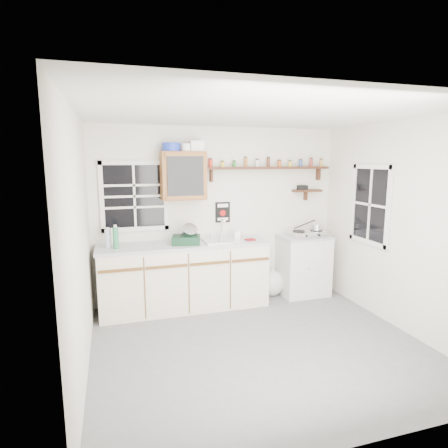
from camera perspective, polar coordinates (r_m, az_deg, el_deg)
The scene contains 18 objects.
room at distance 3.98m, azimuth 5.64°, elevation -1.71°, with size 3.64×3.24×2.54m.
main_cabinet at distance 5.23m, azimuth -6.02°, elevation -7.83°, with size 2.31×0.63×0.92m.
right_cabinet at distance 5.86m, azimuth 11.94°, elevation -6.11°, with size 0.73×0.57×0.91m.
sink at distance 5.24m, azimuth -0.35°, elevation -2.44°, with size 0.52×0.44×0.29m.
upper_cabinet at distance 5.14m, azimuth -6.21°, elevation 7.33°, with size 0.60×0.32×0.65m.
upper_cabinet_clutter at distance 5.14m, azimuth -6.50°, elevation 11.61°, with size 0.56×0.24×0.14m.
spice_shelf at distance 5.58m, azimuth 6.74°, elevation 8.57°, with size 1.91×0.18×0.35m.
secondary_shelf at distance 5.89m, azimuth 12.31°, elevation 5.05°, with size 0.45×0.16×0.24m.
warning_sign at distance 5.47m, azimuth -0.20°, elevation 1.80°, with size 0.22×0.02×0.30m.
window_back at distance 5.22m, azimuth -13.49°, elevation 4.13°, with size 0.93×0.03×0.98m.
window_right at distance 5.33m, azimuth 21.40°, elevation 2.75°, with size 0.03×0.78×1.08m.
water_bottles at distance 4.99m, azimuth -16.72°, elevation -2.05°, with size 0.17×0.16×0.31m.
dish_rack at distance 5.05m, azimuth -5.64°, elevation -2.03°, with size 0.43×0.36×0.28m.
soap_bottle at distance 5.35m, azimuth 2.05°, elevation -1.39°, with size 0.08×0.08×0.17m, color silver.
rag at distance 5.28m, azimuth 4.01°, elevation -2.39°, with size 0.13×0.11×0.02m, color maroon.
hotplate at distance 5.75m, azimuth 12.61°, elevation -1.38°, with size 0.61×0.35×0.08m.
saucepan at distance 5.81m, azimuth 13.83°, elevation -0.46°, with size 0.38×0.24×0.17m.
trash_bag at distance 5.80m, azimuth 7.26°, elevation -8.85°, with size 0.40×0.36×0.46m.
Camera 1 is at (-1.50, -3.61, 2.04)m, focal length 30.00 mm.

